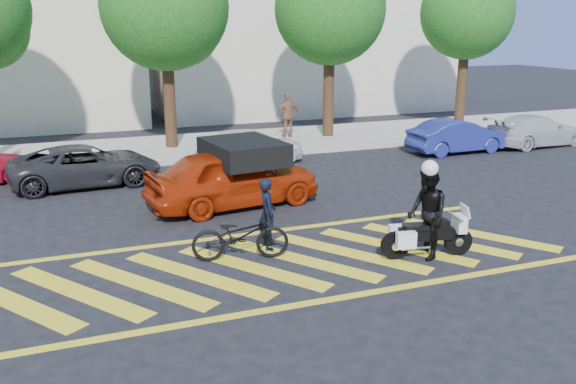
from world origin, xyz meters
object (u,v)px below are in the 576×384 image
object	(u,v)px
parked_mid_right	(250,145)
parked_right	(458,136)
officer_moto	(427,213)
red_convertible	(233,177)
bicycle	(240,235)
parked_mid_left	(86,165)
parked_far_right	(536,131)
officer_bike	(267,214)
police_motorcycle	(426,235)

from	to	relation	value
parked_mid_right	parked_right	world-z (taller)	parked_right
officer_moto	red_convertible	bearing A→B (deg)	-140.69
bicycle	red_convertible	distance (m)	3.81
bicycle	red_convertible	size ratio (longest dim) A/B	0.43
parked_mid_left	parked_far_right	world-z (taller)	parked_far_right
officer_bike	red_convertible	world-z (taller)	officer_bike
police_motorcycle	parked_mid_right	world-z (taller)	parked_mid_right
officer_moto	police_motorcycle	bearing A→B (deg)	123.14
police_motorcycle	parked_mid_left	bearing A→B (deg)	136.73
parked_mid_left	parked_mid_right	bearing A→B (deg)	-82.60
red_convertible	police_motorcycle	bearing A→B (deg)	-159.51
parked_far_right	officer_moto	bearing A→B (deg)	124.44
parked_mid_right	officer_moto	bearing A→B (deg)	-174.84
red_convertible	parked_right	size ratio (longest dim) A/B	1.21
bicycle	parked_right	world-z (taller)	parked_right
officer_bike	officer_moto	size ratio (longest dim) A/B	0.82
parked_far_right	parked_mid_right	bearing A→B (deg)	79.91
bicycle	officer_moto	distance (m)	3.86
police_motorcycle	officer_moto	distance (m)	0.48
parked_right	parked_far_right	world-z (taller)	parked_right
police_motorcycle	parked_mid_right	xyz separation A→B (m)	(-0.80, 9.66, 0.15)
police_motorcycle	red_convertible	bearing A→B (deg)	129.45
red_convertible	parked_mid_right	distance (m)	5.11
parked_mid_left	parked_right	distance (m)	13.22
officer_moto	parked_right	bearing A→B (deg)	151.31
parked_mid_left	parked_far_right	xyz separation A→B (m)	(16.85, -0.00, 0.00)
parked_mid_left	parked_right	xyz separation A→B (m)	(13.22, -0.00, 0.02)
police_motorcycle	parked_mid_left	xyz separation A→B (m)	(-6.28, 8.54, 0.13)
officer_bike	parked_mid_right	bearing A→B (deg)	-9.74
officer_bike	parked_mid_right	world-z (taller)	officer_bike
bicycle	parked_mid_right	world-z (taller)	parked_mid_right
police_motorcycle	parked_far_right	distance (m)	13.59
officer_moto	parked_mid_right	bearing A→B (deg)	-164.89
officer_bike	parked_far_right	world-z (taller)	officer_bike
bicycle	officer_moto	size ratio (longest dim) A/B	1.04
red_convertible	parked_mid_right	size ratio (longest dim) A/B	1.25
police_motorcycle	officer_moto	size ratio (longest dim) A/B	1.03
officer_moto	parked_mid_right	world-z (taller)	officer_moto
police_motorcycle	parked_right	xyz separation A→B (m)	(6.94, 8.54, 0.15)
officer_bike	police_motorcycle	world-z (taller)	officer_bike
officer_bike	bicycle	xyz separation A→B (m)	(-0.73, -0.41, -0.26)
parked_mid_right	parked_right	xyz separation A→B (m)	(7.74, -1.12, 0.00)
officer_moto	parked_mid_right	xyz separation A→B (m)	(-0.79, 9.67, -0.33)
red_convertible	parked_far_right	distance (m)	13.79
officer_moto	red_convertible	world-z (taller)	officer_moto
parked_far_right	parked_mid_left	bearing A→B (deg)	85.51
parked_right	officer_moto	bearing A→B (deg)	139.77
police_motorcycle	officer_bike	bearing A→B (deg)	160.83
red_convertible	parked_mid_left	bearing A→B (deg)	35.91
red_convertible	officer_moto	bearing A→B (deg)	-159.66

